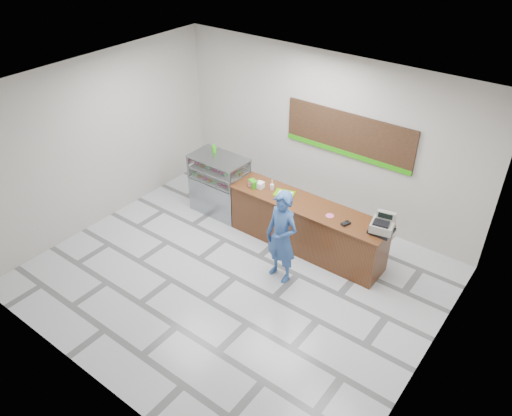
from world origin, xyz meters
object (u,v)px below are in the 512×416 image
Objects in this scene: display_case at (220,184)px; cash_register at (383,225)px; customer at (282,237)px; sales_counter at (306,226)px; serving_tray at (284,194)px.

display_case is 2.82× the size of cash_register.
display_case is 2.54m from customer.
display_case is at bearing 168.88° from cash_register.
customer reaches higher than sales_counter.
display_case is 0.73× the size of customer.
display_case is 3.75m from cash_register.
customer is (-1.40, -1.05, -0.26)m from cash_register.
sales_counter is 7.22× the size of serving_tray.
customer reaches higher than serving_tray.
sales_counter is 2.23m from display_case.
display_case is 2.94× the size of serving_tray.
cash_register is 0.26× the size of customer.
cash_register is 1.04× the size of serving_tray.
sales_counter is at bearing 0.01° from display_case.
display_case is 1.70m from serving_tray.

